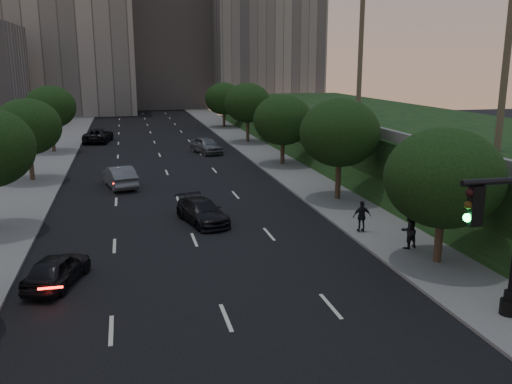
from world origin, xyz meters
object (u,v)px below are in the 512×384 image
object	(u,v)px
sedan_mid_left	(119,177)
pedestrian_c	(362,216)
sedan_far_left	(98,135)
sedan_near_right	(202,212)
sedan_near_left	(57,269)
pedestrian_b	(409,230)
sedan_far_right	(206,145)

from	to	relation	value
sedan_mid_left	pedestrian_c	world-z (taller)	pedestrian_c
sedan_far_left	sedan_near_right	size ratio (longest dim) A/B	1.24
sedan_mid_left	pedestrian_c	distance (m)	19.21
sedan_near_right	pedestrian_c	distance (m)	8.95
sedan_near_left	sedan_near_right	distance (m)	10.23
pedestrian_b	sedan_near_left	bearing A→B (deg)	-14.15
sedan_near_right	pedestrian_b	distance (m)	11.47
sedan_near_left	sedan_far_left	xyz separation A→B (m)	(0.00, 42.03, 0.12)
sedan_far_left	sedan_far_right	bearing A→B (deg)	145.04
sedan_far_left	pedestrian_b	xyz separation A→B (m)	(16.09, -41.66, 0.28)
pedestrian_b	pedestrian_c	world-z (taller)	pedestrian_b
pedestrian_b	sedan_far_right	bearing A→B (deg)	-95.95
sedan_far_right	sedan_near_left	bearing A→B (deg)	-124.68
sedan_near_left	sedan_far_left	distance (m)	42.03
pedestrian_b	sedan_mid_left	bearing A→B (deg)	-67.51
sedan_near_left	sedan_mid_left	size ratio (longest dim) A/B	0.82
sedan_near_left	sedan_mid_left	world-z (taller)	sedan_mid_left
sedan_mid_left	pedestrian_b	world-z (taller)	pedestrian_b
sedan_far_left	sedan_far_right	distance (m)	15.17
sedan_near_left	sedan_far_left	world-z (taller)	sedan_far_left
sedan_near_right	pedestrian_c	xyz separation A→B (m)	(7.97, -4.06, 0.32)
sedan_near_left	pedestrian_b	size ratio (longest dim) A/B	2.16
sedan_far_left	sedan_near_left	bearing A→B (deg)	99.20
sedan_near_left	pedestrian_c	size ratio (longest dim) A/B	2.38
sedan_far_left	pedestrian_b	distance (m)	44.66
sedan_far_left	pedestrian_c	bearing A→B (deg)	120.42
sedan_far_left	pedestrian_c	world-z (taller)	pedestrian_c
sedan_near_right	sedan_far_right	world-z (taller)	sedan_far_right
sedan_near_right	pedestrian_b	bearing A→B (deg)	-52.65
sedan_far_right	pedestrian_b	distance (m)	31.53
sedan_near_left	sedan_far_right	xyz separation A→B (m)	(10.88, 31.46, 0.14)
pedestrian_b	pedestrian_c	size ratio (longest dim) A/B	1.10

